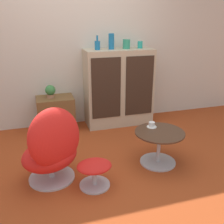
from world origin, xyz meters
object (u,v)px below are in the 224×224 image
vase_leftmost (97,45)px  vase_inner_left (111,41)px  ottoman (94,169)px  egg_chair (52,147)px  potted_plant (50,91)px  vase_inner_right (126,44)px  teacup (152,125)px  sideboard (119,88)px  tv_console (56,114)px  coffee_table (159,144)px  vase_rightmost (140,45)px

vase_leftmost → vase_inner_left: bearing=0.0°
vase_inner_left → vase_leftmost: bearing=180.0°
ottoman → vase_inner_left: 2.07m
egg_chair → potted_plant: bearing=85.8°
ottoman → vase_inner_right: bearing=60.4°
teacup → sideboard: bearing=91.8°
sideboard → vase_inner_right: 0.69m
tv_console → coffee_table: tv_console is taller
vase_inner_left → vase_rightmost: size_ratio=2.17×
tv_console → coffee_table: 1.77m
tv_console → egg_chair: (-0.16, -1.39, 0.14)m
egg_chair → ottoman: size_ratio=2.37×
vase_rightmost → sideboard: bearing=-179.4°
coffee_table → teacup: (-0.03, 0.16, 0.19)m
coffee_table → vase_rightmost: size_ratio=5.46×
coffee_table → egg_chair: bearing=-179.7°
vase_leftmost → coffee_table: bearing=-73.3°
sideboard → teacup: size_ratio=9.95×
egg_chair → vase_leftmost: (0.84, 1.37, 0.89)m
sideboard → potted_plant: size_ratio=6.15×
coffee_table → teacup: bearing=101.5°
egg_chair → potted_plant: (0.10, 1.39, 0.23)m
vase_leftmost → vase_inner_right: size_ratio=1.47×
ottoman → tv_console: bearing=98.4°
vase_leftmost → potted_plant: size_ratio=1.05×
egg_chair → teacup: egg_chair is taller
teacup → coffee_table: bearing=-78.5°
egg_chair → tv_console: bearing=83.5°
egg_chair → teacup: bearing=7.7°
tv_console → vase_inner_left: (0.90, -0.02, 1.08)m
vase_inner_left → potted_plant: 1.19m
egg_chair → vase_inner_left: bearing=52.3°
egg_chair → vase_inner_right: bearing=46.4°
sideboard → teacup: (0.04, -1.20, -0.17)m
egg_chair → vase_rightmost: size_ratio=8.04×
vase_rightmost → potted_plant: 1.57m
teacup → vase_leftmost: bearing=107.3°
coffee_table → potted_plant: 1.84m
vase_inner_left → potted_plant: size_ratio=1.18×
vase_leftmost → tv_console: bearing=178.3°
ottoman → vase_rightmost: bearing=54.6°
egg_chair → vase_rightmost: 2.23m
vase_inner_left → ottoman: bearing=-112.6°
sideboard → potted_plant: (-1.08, 0.02, 0.02)m
vase_rightmost → teacup: bearing=-104.5°
vase_inner_left → vase_rightmost: bearing=0.0°
coffee_table → vase_rightmost: (0.28, 1.37, 1.02)m
tv_console → teacup: (1.06, -1.23, 0.18)m
vase_inner_left → vase_inner_right: bearing=0.0°
tv_console → vase_inner_left: bearing=-1.3°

